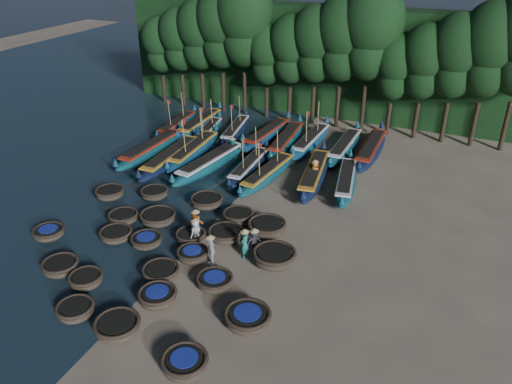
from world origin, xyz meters
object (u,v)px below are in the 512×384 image
at_px(coracle_15, 123,217).
at_px(coracle_18, 226,234).
at_px(coracle_23, 238,216).
at_px(long_boat_1, 152,149).
at_px(coracle_5, 60,266).
at_px(long_boat_4, 211,163).
at_px(long_boat_5, 249,166).
at_px(coracle_6, 86,279).
at_px(fisherman_2, 196,224).
at_px(coracle_12, 146,240).
at_px(long_boat_17, 371,149).
at_px(coracle_22, 207,201).
at_px(coracle_20, 110,193).
at_px(coracle_9, 247,318).
at_px(fisherman_1, 245,243).
at_px(fisherman_3, 254,241).
at_px(coracle_24, 267,227).
at_px(coracle_17, 191,236).
at_px(coracle_11, 116,234).
at_px(coracle_13, 192,254).
at_px(long_boat_2, 171,157).
at_px(long_boat_8, 346,181).
at_px(coracle_19, 274,257).
at_px(long_boat_16, 345,147).
at_px(long_boat_15, 311,141).
at_px(coracle_8, 158,296).
at_px(fisherman_6, 315,172).
at_px(fisherman_4, 211,250).
at_px(coracle_2, 76,310).
at_px(fisherman_0, 196,231).
at_px(long_boat_7, 314,174).
at_px(coracle_7, 161,272).
at_px(long_boat_10, 200,124).
at_px(long_boat_6, 268,173).
at_px(long_boat_11, 207,132).
at_px(long_boat_12, 235,130).
at_px(long_boat_9, 177,125).
at_px(long_boat_14, 286,140).
at_px(long_boat_13, 267,134).
at_px(coracle_10, 49,232).

height_order(coracle_15, coracle_18, coracle_18).
relative_size(coracle_23, long_boat_1, 0.25).
height_order(coracle_5, coracle_15, coracle_5).
xyz_separation_m(long_boat_4, long_boat_5, (2.82, 0.75, -0.10)).
distance_m(coracle_6, fisherman_2, 6.84).
relative_size(coracle_12, long_boat_17, 0.20).
bearing_deg(coracle_22, coracle_20, -166.20).
height_order(coracle_9, fisherman_1, fisherman_1).
relative_size(coracle_15, coracle_22, 0.77).
relative_size(coracle_5, fisherman_3, 1.17).
height_order(coracle_12, long_boat_4, long_boat_4).
xyz_separation_m(coracle_20, coracle_24, (11.38, 0.07, 0.08)).
bearing_deg(coracle_17, coracle_6, -116.36).
bearing_deg(coracle_11, coracle_9, -19.04).
relative_size(coracle_6, coracle_9, 0.80).
bearing_deg(coracle_20, long_boat_4, 57.85).
relative_size(coracle_13, fisherman_1, 0.95).
distance_m(coracle_24, long_boat_1, 14.60).
height_order(long_boat_2, long_boat_8, long_boat_2).
bearing_deg(long_boat_17, coracle_11, -121.90).
distance_m(coracle_13, coracle_19, 4.47).
relative_size(long_boat_16, long_boat_17, 0.93).
xyz_separation_m(long_boat_1, long_boat_15, (11.05, 6.76, -0.04)).
bearing_deg(long_boat_5, long_boat_15, 65.70).
distance_m(coracle_22, long_boat_8, 9.85).
relative_size(coracle_8, fisherman_6, 1.21).
bearing_deg(long_boat_1, coracle_20, -76.81).
bearing_deg(fisherman_4, fisherman_6, 134.81).
relative_size(coracle_2, long_boat_5, 0.24).
distance_m(long_boat_16, fisherman_0, 16.90).
height_order(long_boat_1, fisherman_4, fisherman_4).
bearing_deg(long_boat_7, coracle_7, -113.73).
xyz_separation_m(coracle_18, fisherman_0, (-1.31, -1.10, 0.48)).
xyz_separation_m(long_boat_10, fisherman_0, (8.87, -16.41, 0.32)).
distance_m(long_boat_6, long_boat_16, 7.98).
xyz_separation_m(coracle_8, long_boat_1, (-10.33, 14.90, 0.17)).
relative_size(long_boat_10, fisherman_4, 4.31).
bearing_deg(long_boat_11, coracle_8, -77.48).
distance_m(coracle_6, long_boat_10, 22.61).
bearing_deg(fisherman_2, long_boat_12, 81.77).
distance_m(long_boat_4, long_boat_8, 10.08).
xyz_separation_m(coracle_7, coracle_11, (-4.36, 1.98, 0.01)).
distance_m(coracle_8, long_boat_9, 23.71).
xyz_separation_m(long_boat_1, long_boat_14, (9.14, 5.98, -0.01)).
xyz_separation_m(coracle_15, coracle_24, (8.64, 2.27, 0.11)).
bearing_deg(coracle_12, coracle_5, -124.30).
distance_m(long_boat_6, long_boat_13, 7.65).
relative_size(coracle_2, coracle_18, 0.81).
bearing_deg(long_boat_8, coracle_10, -147.18).
relative_size(long_boat_4, long_boat_6, 1.12).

